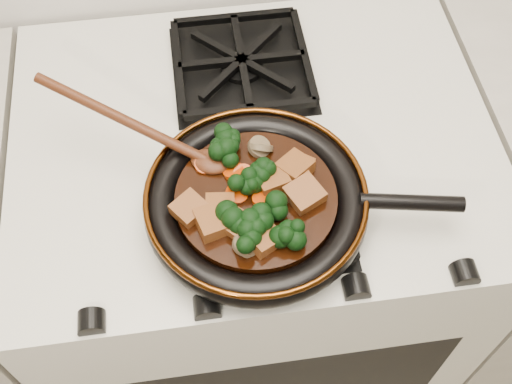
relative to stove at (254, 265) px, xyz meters
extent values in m
cube|color=silver|center=(0.00, 0.00, 0.00)|extent=(0.76, 0.60, 0.90)
cylinder|color=black|center=(-0.02, -0.15, 0.48)|extent=(0.28, 0.28, 0.01)
torus|color=black|center=(-0.02, -0.15, 0.49)|extent=(0.31, 0.31, 0.04)
torus|color=#4B250A|center=(-0.02, -0.15, 0.51)|extent=(0.31, 0.31, 0.01)
cylinder|color=black|center=(0.19, -0.19, 0.51)|extent=(0.14, 0.05, 0.02)
cylinder|color=black|center=(-0.02, -0.15, 0.50)|extent=(0.22, 0.22, 0.02)
cube|color=brown|center=(0.04, -0.12, 0.52)|extent=(0.06, 0.06, 0.03)
cube|color=brown|center=(-0.05, -0.20, 0.52)|extent=(0.06, 0.06, 0.03)
cube|color=brown|center=(-0.08, -0.19, 0.52)|extent=(0.06, 0.06, 0.03)
cube|color=brown|center=(0.01, -0.14, 0.52)|extent=(0.05, 0.05, 0.03)
cube|color=brown|center=(0.05, -0.11, 0.52)|extent=(0.05, 0.05, 0.02)
cube|color=brown|center=(-0.11, -0.16, 0.52)|extent=(0.06, 0.06, 0.02)
cube|color=brown|center=(-0.07, -0.17, 0.52)|extent=(0.04, 0.04, 0.02)
cube|color=brown|center=(0.05, -0.16, 0.52)|extent=(0.06, 0.06, 0.03)
cube|color=brown|center=(-0.02, -0.22, 0.52)|extent=(0.05, 0.05, 0.03)
cylinder|color=#C13605|center=(-0.08, -0.09, 0.51)|extent=(0.03, 0.03, 0.02)
cylinder|color=#C13605|center=(-0.01, -0.16, 0.51)|extent=(0.03, 0.03, 0.01)
cylinder|color=#C13605|center=(-0.03, -0.12, 0.51)|extent=(0.03, 0.03, 0.01)
cylinder|color=#C13605|center=(-0.04, -0.11, 0.51)|extent=(0.03, 0.03, 0.02)
cylinder|color=#C13605|center=(-0.04, -0.15, 0.51)|extent=(0.03, 0.03, 0.02)
cylinder|color=brown|center=(0.00, -0.07, 0.52)|extent=(0.04, 0.04, 0.03)
cylinder|color=brown|center=(-0.04, -0.23, 0.52)|extent=(0.04, 0.04, 0.02)
cylinder|color=brown|center=(0.00, -0.07, 0.52)|extent=(0.05, 0.05, 0.02)
cylinder|color=brown|center=(-0.04, -0.23, 0.52)|extent=(0.03, 0.04, 0.03)
ellipsoid|color=#49210F|center=(-0.07, -0.09, 0.51)|extent=(0.07, 0.06, 0.02)
cylinder|color=#49210F|center=(-0.19, -0.02, 0.55)|extent=(0.02, 0.02, 0.27)
camera|label=1|loc=(-0.08, -0.62, 1.24)|focal=45.00mm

